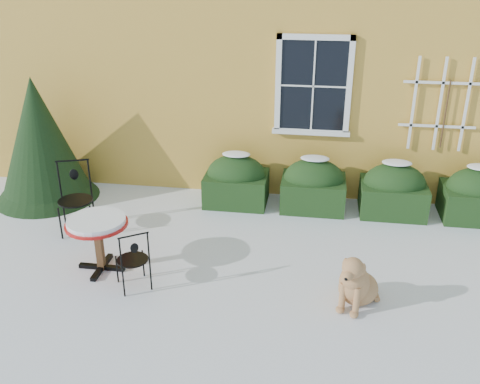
% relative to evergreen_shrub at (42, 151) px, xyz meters
% --- Properties ---
extents(ground, '(80.00, 80.00, 0.00)m').
position_rel_evergreen_shrub_xyz_m(ground, '(3.62, -2.26, -0.86)').
color(ground, white).
rests_on(ground, ground).
extents(hedge_row, '(4.95, 0.80, 0.91)m').
position_rel_evergreen_shrub_xyz_m(hedge_row, '(5.27, 0.29, -0.45)').
color(hedge_row, black).
rests_on(hedge_row, ground).
extents(evergreen_shrub, '(1.76, 1.76, 2.13)m').
position_rel_evergreen_shrub_xyz_m(evergreen_shrub, '(0.00, 0.00, 0.00)').
color(evergreen_shrub, black).
rests_on(evergreen_shrub, ground).
extents(bistro_table, '(0.82, 0.82, 0.76)m').
position_rel_evergreen_shrub_xyz_m(bistro_table, '(1.84, -2.10, -0.22)').
color(bistro_table, black).
rests_on(bistro_table, ground).
extents(patio_chair_near, '(0.51, 0.51, 0.84)m').
position_rel_evergreen_shrub_xyz_m(patio_chair_near, '(2.44, -2.45, -0.44)').
color(patio_chair_near, black).
rests_on(patio_chair_near, ground).
extents(patio_chair_far, '(0.62, 0.61, 1.09)m').
position_rel_evergreen_shrub_xyz_m(patio_chair_far, '(1.04, -1.05, -0.31)').
color(patio_chair_far, black).
rests_on(patio_chair_far, ground).
extents(dog, '(0.65, 0.81, 0.76)m').
position_rel_evergreen_shrub_xyz_m(dog, '(5.20, -2.41, -0.55)').
color(dog, tan).
rests_on(dog, ground).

